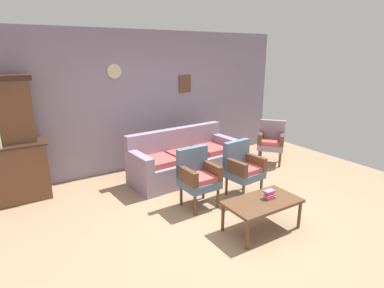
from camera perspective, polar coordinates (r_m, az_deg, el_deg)
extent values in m
plane|color=#997A5B|center=(4.61, 5.74, -13.42)|extent=(7.68, 7.68, 0.00)
cube|color=gray|center=(6.36, -8.57, 7.70)|extent=(6.40, 0.06, 2.70)
cube|color=brown|center=(6.69, -1.31, 10.88)|extent=(0.28, 0.02, 0.36)
cylinder|color=beige|center=(6.04, -13.97, 12.69)|extent=(0.26, 0.03, 0.26)
cube|color=brown|center=(5.70, -30.25, -4.76)|extent=(1.10, 0.52, 0.90)
cube|color=#342115|center=(5.57, -30.93, -0.27)|extent=(1.16, 0.55, 0.03)
cube|color=gray|center=(5.90, -1.19, -4.25)|extent=(2.12, 0.95, 0.42)
cube|color=gray|center=(6.01, -2.97, 0.64)|extent=(2.07, 0.32, 0.48)
cube|color=gray|center=(6.36, 5.83, 0.33)|extent=(0.22, 0.81, 0.24)
cube|color=gray|center=(5.33, -9.63, -2.99)|extent=(0.22, 0.81, 0.24)
cube|color=#B74C47|center=(6.14, 3.67, -0.90)|extent=(0.59, 0.60, 0.10)
cube|color=#B74C47|center=(5.78, -0.98, -1.95)|extent=(0.59, 0.60, 0.10)
cube|color=#B74C47|center=(5.47, -6.19, -3.12)|extent=(0.59, 0.60, 0.10)
cube|color=slate|center=(4.77, 1.36, -7.17)|extent=(0.53, 0.50, 0.12)
cube|color=#B74C47|center=(4.72, 1.51, -6.25)|extent=(0.45, 0.42, 0.10)
cube|color=slate|center=(4.82, 0.02, -3.22)|extent=(0.52, 0.12, 0.46)
cube|color=brown|center=(4.83, 3.52, -4.73)|extent=(0.10, 0.48, 0.22)
cube|color=brown|center=(4.59, -0.88, -5.83)|extent=(0.10, 0.48, 0.22)
cylinder|color=brown|center=(4.84, 4.72, -9.73)|extent=(0.04, 0.04, 0.32)
cylinder|color=brown|center=(4.62, 0.55, -11.03)|extent=(0.04, 0.04, 0.32)
cylinder|color=brown|center=(5.12, 2.06, -8.20)|extent=(0.04, 0.04, 0.32)
cylinder|color=brown|center=(4.90, -1.98, -9.33)|extent=(0.04, 0.04, 0.32)
cube|color=slate|center=(5.19, 9.50, -5.44)|extent=(0.57, 0.53, 0.12)
cube|color=#B74C47|center=(5.14, 9.71, -4.57)|extent=(0.48, 0.45, 0.10)
cube|color=slate|center=(5.22, 8.05, -1.85)|extent=(0.53, 0.15, 0.46)
cube|color=brown|center=(5.28, 11.22, -3.15)|extent=(0.13, 0.49, 0.22)
cube|color=brown|center=(4.98, 7.85, -4.22)|extent=(0.13, 0.49, 0.22)
cylinder|color=brown|center=(5.30, 12.46, -7.68)|extent=(0.04, 0.04, 0.32)
cylinder|color=brown|center=(5.01, 9.31, -8.96)|extent=(0.04, 0.04, 0.32)
cylinder|color=brown|center=(5.53, 9.45, -6.48)|extent=(0.04, 0.04, 0.32)
cylinder|color=brown|center=(5.25, 6.28, -7.61)|extent=(0.04, 0.04, 0.32)
cube|color=gray|center=(6.83, 14.11, -0.37)|extent=(0.70, 0.71, 0.12)
cube|color=#B74C47|center=(6.78, 14.15, 0.31)|extent=(0.60, 0.60, 0.10)
cube|color=gray|center=(6.95, 14.39, 2.37)|extent=(0.41, 0.46, 0.46)
cube|color=brown|center=(6.78, 16.06, 0.85)|extent=(0.42, 0.37, 0.22)
cube|color=brown|center=(6.80, 12.36, 1.16)|extent=(0.42, 0.37, 0.22)
cylinder|color=brown|center=(6.71, 15.65, -2.77)|extent=(0.04, 0.04, 0.32)
cylinder|color=brown|center=(6.73, 12.08, -2.45)|extent=(0.04, 0.04, 0.32)
cylinder|color=brown|center=(7.07, 15.79, -1.80)|extent=(0.04, 0.04, 0.32)
cylinder|color=brown|center=(7.09, 12.41, -1.51)|extent=(0.04, 0.04, 0.32)
cube|color=brown|center=(4.27, 12.68, -10.24)|extent=(1.00, 0.56, 0.04)
cylinder|color=brown|center=(4.26, 5.62, -13.20)|extent=(0.04, 0.04, 0.38)
cylinder|color=brown|center=(4.81, 14.51, -10.00)|extent=(0.04, 0.04, 0.38)
cylinder|color=brown|center=(3.94, 10.02, -15.99)|extent=(0.04, 0.04, 0.38)
cylinder|color=brown|center=(4.54, 18.94, -12.08)|extent=(0.04, 0.04, 0.38)
cube|color=#D45B6A|center=(4.35, 13.97, -9.41)|extent=(0.14, 0.09, 0.02)
cube|color=#E87C75|center=(4.32, 13.91, -9.27)|extent=(0.12, 0.07, 0.02)
cube|color=#E24992|center=(4.32, 13.97, -9.01)|extent=(0.14, 0.08, 0.02)
cube|color=#C13F43|center=(4.33, 13.87, -8.63)|extent=(0.11, 0.09, 0.02)
cube|color=#B072A3|center=(4.31, 13.85, -8.36)|extent=(0.14, 0.08, 0.03)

